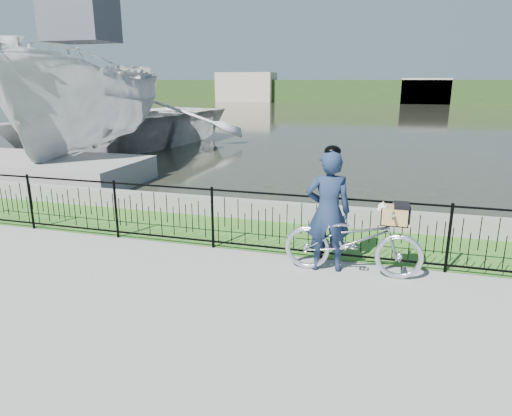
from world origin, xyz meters
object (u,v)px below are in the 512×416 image
(cyclist, at_px, (328,211))
(boat_near, at_px, (88,106))
(boat_far, at_px, (119,121))
(bicycle_rig, at_px, (353,239))

(cyclist, bearing_deg, boat_near, 142.82)
(boat_far, bearing_deg, boat_near, -70.51)
(bicycle_rig, height_order, boat_near, boat_near)
(boat_near, relative_size, boat_far, 0.82)
(cyclist, relative_size, boat_near, 0.18)
(boat_near, xyz_separation_m, boat_far, (-1.49, 4.20, -0.89))
(bicycle_rig, xyz_separation_m, boat_far, (-11.35, 11.41, 0.64))
(boat_near, bearing_deg, boat_far, 109.49)
(bicycle_rig, relative_size, cyclist, 1.06)
(bicycle_rig, bearing_deg, cyclist, 174.42)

